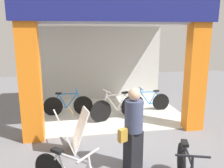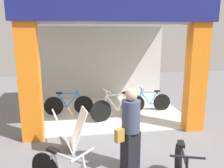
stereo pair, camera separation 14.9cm
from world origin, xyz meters
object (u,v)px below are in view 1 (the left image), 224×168
at_px(bicycle_inside_0, 68,105).
at_px(bicycle_inside_2, 116,107).
at_px(sandwich_board_sign, 72,131).
at_px(pedestrian_1, 133,129).
at_px(bicycle_inside_1, 148,102).

xyz_separation_m(bicycle_inside_0, bicycle_inside_2, (1.45, -0.61, 0.03)).
distance_m(sandwich_board_sign, pedestrian_1, 1.51).
relative_size(bicycle_inside_2, pedestrian_1, 1.00).
bearing_deg(bicycle_inside_0, bicycle_inside_2, -22.85).
height_order(bicycle_inside_2, sandwich_board_sign, sandwich_board_sign).
relative_size(bicycle_inside_0, bicycle_inside_1, 1.06).
relative_size(bicycle_inside_0, sandwich_board_sign, 1.60).
height_order(bicycle_inside_0, bicycle_inside_1, bicycle_inside_0).
distance_m(bicycle_inside_0, pedestrian_1, 3.54).
height_order(bicycle_inside_0, sandwich_board_sign, sandwich_board_sign).
bearing_deg(bicycle_inside_1, pedestrian_1, -113.23).
distance_m(bicycle_inside_1, sandwich_board_sign, 3.42).
height_order(bicycle_inside_0, bicycle_inside_2, bicycle_inside_2).
distance_m(bicycle_inside_0, sandwich_board_sign, 2.36).
distance_m(bicycle_inside_2, pedestrian_1, 2.71).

